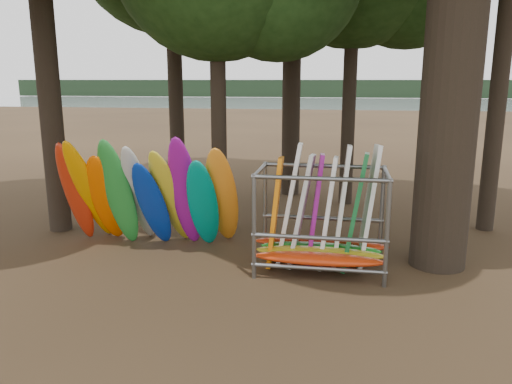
# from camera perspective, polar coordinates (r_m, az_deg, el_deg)

# --- Properties ---
(ground) EXTENTS (120.00, 120.00, 0.00)m
(ground) POSITION_cam_1_polar(r_m,az_deg,el_deg) (11.06, -1.60, -8.78)
(ground) COLOR #47331E
(ground) RESTS_ON ground
(lake) EXTENTS (160.00, 160.00, 0.00)m
(lake) POSITION_cam_1_polar(r_m,az_deg,el_deg) (70.23, 8.20, 9.29)
(lake) COLOR gray
(lake) RESTS_ON ground
(far_shore) EXTENTS (160.00, 4.00, 4.00)m
(far_shore) POSITION_cam_1_polar(r_m,az_deg,el_deg) (120.12, 8.99, 11.60)
(far_shore) COLOR black
(far_shore) RESTS_ON ground
(kayak_row) EXTENTS (4.59, 2.18, 3.01)m
(kayak_row) POSITION_cam_1_polar(r_m,az_deg,el_deg) (12.35, -12.69, -0.52)
(kayak_row) COLOR #B8250D
(kayak_row) RESTS_ON ground
(storage_rack) EXTENTS (3.04, 1.54, 2.74)m
(storage_rack) POSITION_cam_1_polar(r_m,az_deg,el_deg) (10.83, 7.42, -3.56)
(storage_rack) COLOR slate
(storage_rack) RESTS_ON ground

